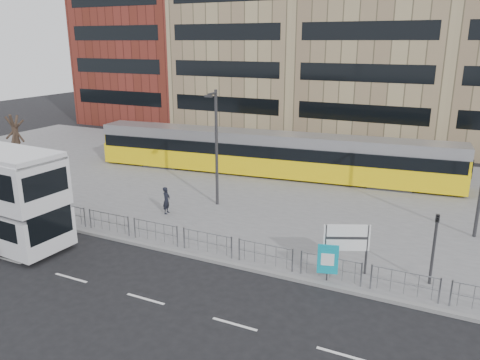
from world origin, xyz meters
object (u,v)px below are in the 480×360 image
at_px(ad_panel, 328,260).
at_px(tram, 269,154).
at_px(lamp_post_west, 216,143).
at_px(bare_tree, 12,112).
at_px(traffic_light_east, 435,240).
at_px(pedestrian, 166,200).
at_px(station_sign, 346,240).
at_px(traffic_light_west, 41,177).

bearing_deg(ad_panel, tram, 105.19).
bearing_deg(lamp_post_west, bare_tree, -179.60).
bearing_deg(ad_panel, bare_tree, 150.49).
bearing_deg(traffic_light_east, pedestrian, 162.57).
height_order(pedestrian, traffic_light_east, traffic_light_east).
distance_m(tram, station_sign, 16.01).
xyz_separation_m(lamp_post_west, bare_tree, (-17.28, -0.12, 0.77)).
relative_size(tram, ad_panel, 16.83).
xyz_separation_m(station_sign, traffic_light_east, (3.44, 0.67, 0.39)).
relative_size(pedestrian, traffic_light_east, 0.52).
bearing_deg(pedestrian, bare_tree, 71.00).
bearing_deg(traffic_light_east, tram, 125.87).
distance_m(station_sign, ad_panel, 1.25).
xyz_separation_m(tram, traffic_light_east, (12.49, -12.54, 0.35)).
bearing_deg(traffic_light_west, lamp_post_west, 15.62).
xyz_separation_m(tram, bare_tree, (-17.59, -7.82, 3.05)).
bearing_deg(pedestrian, ad_panel, -119.05).
bearing_deg(tram, ad_panel, -65.31).
height_order(tram, bare_tree, bare_tree).
distance_m(tram, bare_tree, 19.49).
bearing_deg(station_sign, traffic_light_west, 154.35).
height_order(station_sign, bare_tree, bare_tree).
bearing_deg(station_sign, pedestrian, 141.26).
bearing_deg(pedestrian, station_sign, -113.79).
distance_m(tram, pedestrian, 10.63).
bearing_deg(tram, bare_tree, -162.40).
distance_m(station_sign, lamp_post_west, 11.10).
relative_size(ad_panel, pedestrian, 1.01).
relative_size(ad_panel, bare_tree, 0.26).
height_order(pedestrian, lamp_post_west, lamp_post_west).
height_order(ad_panel, traffic_light_east, traffic_light_east).
distance_m(tram, traffic_light_west, 15.97).
distance_m(station_sign, traffic_light_east, 3.53).
relative_size(traffic_light_west, lamp_post_west, 0.44).
height_order(ad_panel, lamp_post_west, lamp_post_west).
distance_m(traffic_light_east, lamp_post_west, 13.82).
height_order(tram, pedestrian, tram).
relative_size(tram, traffic_light_east, 8.91).
xyz_separation_m(ad_panel, lamp_post_west, (-8.84, 6.45, 2.94)).
bearing_deg(tram, station_sign, -61.95).
height_order(tram, ad_panel, tram).
xyz_separation_m(station_sign, lamp_post_west, (-9.36, 5.51, 2.31)).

